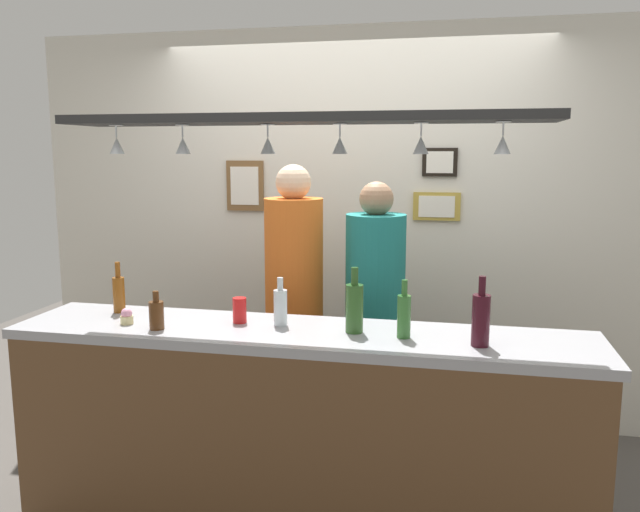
% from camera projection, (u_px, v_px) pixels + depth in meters
% --- Properties ---
extents(ground_plane, '(8.00, 8.00, 0.00)m').
position_uv_depth(ground_plane, '(316.00, 490.00, 3.42)').
color(ground_plane, '#4C4742').
extents(back_wall, '(4.40, 0.06, 2.60)m').
position_uv_depth(back_wall, '(351.00, 227.00, 4.27)').
color(back_wall, silver).
rests_on(back_wall, ground_plane).
extents(bar_counter, '(2.70, 0.55, 0.99)m').
position_uv_depth(bar_counter, '(291.00, 409.00, 2.83)').
color(bar_counter, '#99999E').
rests_on(bar_counter, ground_plane).
extents(overhead_glass_rack, '(2.20, 0.36, 0.04)m').
position_uv_depth(overhead_glass_rack, '(301.00, 119.00, 2.82)').
color(overhead_glass_rack, black).
extents(hanging_wineglass_far_left, '(0.07, 0.07, 0.13)m').
position_uv_depth(hanging_wineglass_far_left, '(117.00, 145.00, 2.95)').
color(hanging_wineglass_far_left, silver).
rests_on(hanging_wineglass_far_left, overhead_glass_rack).
extents(hanging_wineglass_left, '(0.07, 0.07, 0.13)m').
position_uv_depth(hanging_wineglass_left, '(183.00, 145.00, 2.91)').
color(hanging_wineglass_left, silver).
rests_on(hanging_wineglass_left, overhead_glass_rack).
extents(hanging_wineglass_center_left, '(0.07, 0.07, 0.13)m').
position_uv_depth(hanging_wineglass_center_left, '(268.00, 144.00, 2.88)').
color(hanging_wineglass_center_left, silver).
rests_on(hanging_wineglass_center_left, overhead_glass_rack).
extents(hanging_wineglass_center, '(0.07, 0.07, 0.13)m').
position_uv_depth(hanging_wineglass_center, '(340.00, 144.00, 2.83)').
color(hanging_wineglass_center, silver).
rests_on(hanging_wineglass_center, overhead_glass_rack).
extents(hanging_wineglass_center_right, '(0.07, 0.07, 0.13)m').
position_uv_depth(hanging_wineglass_center_right, '(421.00, 144.00, 2.71)').
color(hanging_wineglass_center_right, silver).
rests_on(hanging_wineglass_center_right, overhead_glass_rack).
extents(hanging_wineglass_right, '(0.07, 0.07, 0.13)m').
position_uv_depth(hanging_wineglass_right, '(503.00, 144.00, 2.60)').
color(hanging_wineglass_right, silver).
rests_on(hanging_wineglass_right, overhead_glass_rack).
extents(person_middle_orange_shirt, '(0.34, 0.34, 1.73)m').
position_uv_depth(person_middle_orange_shirt, '(294.00, 282.00, 3.72)').
color(person_middle_orange_shirt, '#2D334C').
rests_on(person_middle_orange_shirt, ground_plane).
extents(person_right_teal_shirt, '(0.34, 0.34, 1.64)m').
position_uv_depth(person_right_teal_shirt, '(375.00, 296.00, 3.63)').
color(person_right_teal_shirt, '#2D334C').
rests_on(person_right_teal_shirt, ground_plane).
extents(bottle_beer_amber_tall, '(0.06, 0.06, 0.26)m').
position_uv_depth(bottle_beer_amber_tall, '(119.00, 293.00, 3.24)').
color(bottle_beer_amber_tall, brown).
rests_on(bottle_beer_amber_tall, bar_counter).
extents(bottle_soda_clear, '(0.06, 0.06, 0.23)m').
position_uv_depth(bottle_soda_clear, '(280.00, 306.00, 3.00)').
color(bottle_soda_clear, silver).
rests_on(bottle_soda_clear, bar_counter).
extents(bottle_wine_dark_red, '(0.08, 0.08, 0.30)m').
position_uv_depth(bottle_wine_dark_red, '(481.00, 319.00, 2.67)').
color(bottle_wine_dark_red, '#380F19').
rests_on(bottle_wine_dark_red, bar_counter).
extents(bottle_champagne_green, '(0.08, 0.08, 0.30)m').
position_uv_depth(bottle_champagne_green, '(354.00, 307.00, 2.88)').
color(bottle_champagne_green, '#2D5623').
rests_on(bottle_champagne_green, bar_counter).
extents(bottle_beer_green_import, '(0.06, 0.06, 0.26)m').
position_uv_depth(bottle_beer_green_import, '(404.00, 315.00, 2.79)').
color(bottle_beer_green_import, '#336B2D').
rests_on(bottle_beer_green_import, bar_counter).
extents(bottle_beer_brown_stubby, '(0.07, 0.07, 0.18)m').
position_uv_depth(bottle_beer_brown_stubby, '(156.00, 314.00, 2.93)').
color(bottle_beer_brown_stubby, '#512D14').
rests_on(bottle_beer_brown_stubby, bar_counter).
extents(drink_can, '(0.07, 0.07, 0.12)m').
position_uv_depth(drink_can, '(240.00, 310.00, 3.05)').
color(drink_can, red).
rests_on(drink_can, bar_counter).
extents(cupcake, '(0.06, 0.06, 0.08)m').
position_uv_depth(cupcake, '(127.00, 317.00, 3.03)').
color(cupcake, beige).
rests_on(cupcake, bar_counter).
extents(picture_frame_lower_pair, '(0.30, 0.02, 0.18)m').
position_uv_depth(picture_frame_lower_pair, '(437.00, 206.00, 4.09)').
color(picture_frame_lower_pair, '#B29338').
rests_on(picture_frame_lower_pair, back_wall).
extents(picture_frame_caricature, '(0.26, 0.02, 0.34)m').
position_uv_depth(picture_frame_caricature, '(245.00, 186.00, 4.34)').
color(picture_frame_caricature, brown).
rests_on(picture_frame_caricature, back_wall).
extents(picture_frame_upper_small, '(0.22, 0.02, 0.18)m').
position_uv_depth(picture_frame_upper_small, '(440.00, 162.00, 4.04)').
color(picture_frame_upper_small, black).
rests_on(picture_frame_upper_small, back_wall).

